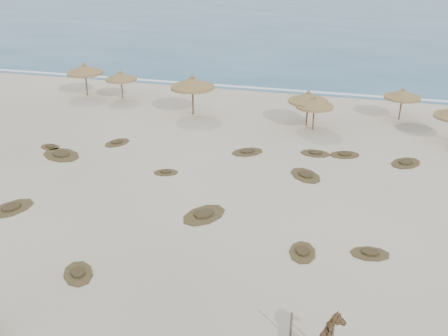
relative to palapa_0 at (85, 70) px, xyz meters
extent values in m
plane|color=beige|center=(15.90, -19.78, -2.30)|extent=(160.00, 160.00, 0.00)
cube|color=#25516F|center=(15.90, 55.22, -2.30)|extent=(200.00, 100.00, 0.01)
cube|color=white|center=(15.90, 6.22, -2.30)|extent=(70.00, 0.60, 0.01)
cylinder|color=brown|center=(0.00, 0.00, -1.19)|extent=(0.13, 0.13, 2.22)
cylinder|color=#9B7946|center=(0.00, 0.00, -0.27)|extent=(3.53, 3.53, 0.19)
cone|color=#9B7946|center=(0.00, 0.00, 0.07)|extent=(3.41, 3.41, 0.79)
cone|color=#9B7946|center=(0.00, 0.00, 0.55)|extent=(0.38, 0.38, 0.23)
cylinder|color=brown|center=(3.50, -0.16, -1.36)|extent=(0.11, 0.11, 1.88)
cylinder|color=#9B7946|center=(3.50, -0.16, -0.58)|extent=(3.12, 3.12, 0.16)
cone|color=#9B7946|center=(3.50, -0.16, -0.28)|extent=(3.02, 3.02, 0.67)
cone|color=#9B7946|center=(3.50, -0.16, 0.12)|extent=(0.32, 0.32, 0.20)
cylinder|color=brown|center=(10.75, -2.63, -1.10)|extent=(0.14, 0.14, 2.41)
cylinder|color=#9B7946|center=(10.75, -2.63, -0.10)|extent=(3.61, 3.61, 0.21)
cone|color=#9B7946|center=(10.75, -2.63, 0.27)|extent=(3.49, 3.49, 0.86)
cone|color=#9B7946|center=(10.75, -2.63, 0.79)|extent=(0.41, 0.41, 0.25)
cylinder|color=brown|center=(19.70, -2.93, -1.29)|extent=(0.12, 0.12, 2.03)
cylinder|color=#9B7946|center=(19.70, -2.93, -0.45)|extent=(3.73, 3.73, 0.17)
cone|color=#9B7946|center=(19.70, -2.93, -0.13)|extent=(3.61, 3.61, 0.72)
cone|color=#9B7946|center=(19.70, -2.93, 0.31)|extent=(0.35, 0.35, 0.21)
cylinder|color=brown|center=(20.25, -3.68, -1.35)|extent=(0.11, 0.11, 1.91)
cylinder|color=#9B7946|center=(20.25, -3.68, -0.56)|extent=(3.10, 3.10, 0.16)
cone|color=#9B7946|center=(20.25, -3.68, -0.26)|extent=(3.00, 3.00, 0.68)
cone|color=#9B7946|center=(20.25, -3.68, 0.15)|extent=(0.33, 0.33, 0.20)
cylinder|color=brown|center=(26.42, 0.30, -1.35)|extent=(0.11, 0.11, 1.90)
cylinder|color=#9B7946|center=(26.42, 0.30, -0.57)|extent=(2.86, 2.86, 0.16)
cone|color=#9B7946|center=(26.42, 0.30, -0.27)|extent=(2.76, 2.76, 0.68)
cone|color=#9B7946|center=(26.42, 0.30, 0.14)|extent=(0.33, 0.33, 0.20)
cylinder|color=#685B4E|center=(21.69, -25.08, -1.73)|extent=(0.10, 0.10, 1.14)
camera|label=1|loc=(22.91, -38.38, 10.15)|focal=40.00mm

